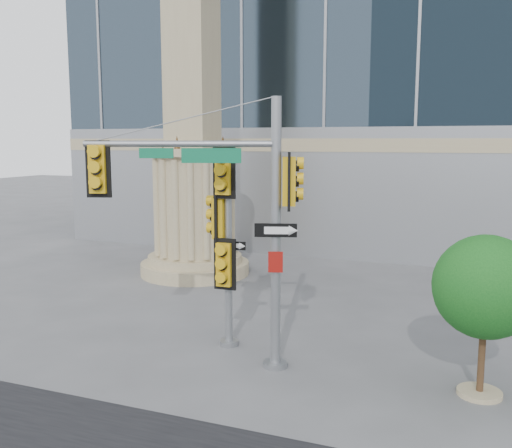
% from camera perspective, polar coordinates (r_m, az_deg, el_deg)
% --- Properties ---
extents(ground, '(120.00, 120.00, 0.00)m').
position_cam_1_polar(ground, '(13.39, -0.94, -15.50)').
color(ground, '#545456').
rests_on(ground, ground).
extents(monument, '(4.40, 4.40, 16.60)m').
position_cam_1_polar(monument, '(22.95, -6.31, 8.57)').
color(monument, tan).
rests_on(monument, ground).
extents(main_signal_pole, '(4.80, 1.94, 6.40)m').
position_cam_1_polar(main_signal_pole, '(13.28, -2.98, 2.10)').
color(main_signal_pole, slate).
rests_on(main_signal_pole, ground).
extents(secondary_signal_pole, '(0.93, 0.69, 5.38)m').
position_cam_1_polar(secondary_signal_pole, '(14.70, -3.18, -0.48)').
color(secondary_signal_pole, slate).
rests_on(secondary_signal_pole, ground).
extents(street_tree, '(2.24, 2.19, 3.49)m').
position_cam_1_polar(street_tree, '(12.91, 22.16, -6.25)').
color(street_tree, tan).
rests_on(street_tree, ground).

